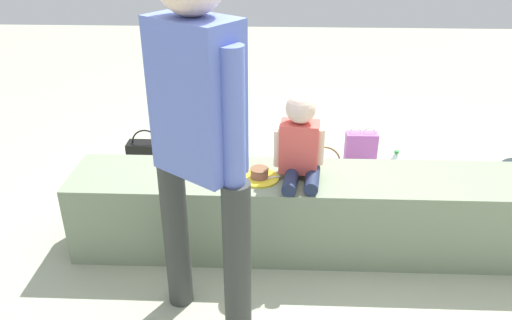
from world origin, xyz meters
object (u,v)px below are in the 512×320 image
(water_bottle_near_gift, at_px, (207,186))
(gift_bag, at_px, (361,148))
(party_cup_red, at_px, (467,196))
(cake_plate, at_px, (259,175))
(water_bottle_far_side, at_px, (395,166))
(handbag_black_leather, at_px, (147,156))
(adult_standing, at_px, (198,123))
(child_seated, at_px, (300,143))
(handbag_brown_canvas, at_px, (322,177))

(water_bottle_near_gift, bearing_deg, gift_bag, 26.57)
(water_bottle_near_gift, height_order, party_cup_red, water_bottle_near_gift)
(cake_plate, xyz_separation_m, water_bottle_far_side, (0.97, 0.89, -0.39))
(water_bottle_near_gift, relative_size, handbag_black_leather, 0.59)
(adult_standing, xyz_separation_m, party_cup_red, (1.63, 1.13, -0.99))
(child_seated, distance_m, water_bottle_near_gift, 1.01)
(handbag_black_leather, relative_size, handbag_brown_canvas, 0.89)
(adult_standing, xyz_separation_m, cake_plate, (0.23, 0.57, -0.55))
(adult_standing, distance_m, gift_bag, 2.17)
(adult_standing, bearing_deg, child_seated, 52.80)
(gift_bag, distance_m, water_bottle_far_side, 0.33)
(adult_standing, height_order, gift_bag, adult_standing)
(water_bottle_near_gift, relative_size, water_bottle_far_side, 0.84)
(child_seated, xyz_separation_m, cake_plate, (-0.22, -0.03, -0.19))
(water_bottle_far_side, bearing_deg, child_seated, -131.01)
(water_bottle_far_side, relative_size, handbag_brown_canvas, 0.63)
(water_bottle_near_gift, bearing_deg, water_bottle_far_side, 13.33)
(gift_bag, height_order, party_cup_red, gift_bag)
(gift_bag, distance_m, water_bottle_near_gift, 1.27)
(water_bottle_near_gift, xyz_separation_m, handbag_brown_canvas, (0.80, 0.08, 0.05))
(child_seated, distance_m, water_bottle_far_side, 1.29)
(water_bottle_near_gift, xyz_separation_m, party_cup_red, (1.78, -0.00, -0.03))
(gift_bag, relative_size, party_cup_red, 2.74)
(cake_plate, height_order, handbag_black_leather, cake_plate)
(gift_bag, xyz_separation_m, handbag_black_leather, (-1.65, -0.17, -0.01))
(adult_standing, distance_m, water_bottle_near_gift, 1.50)
(cake_plate, distance_m, party_cup_red, 1.57)
(child_seated, xyz_separation_m, adult_standing, (-0.45, -0.59, 0.36))
(handbag_brown_canvas, bearing_deg, water_bottle_near_gift, -174.60)
(child_seated, height_order, water_bottle_near_gift, child_seated)
(party_cup_red, bearing_deg, water_bottle_near_gift, 179.85)
(cake_plate, relative_size, water_bottle_far_side, 0.95)
(child_seated, distance_m, cake_plate, 0.29)
(gift_bag, height_order, water_bottle_near_gift, gift_bag)
(water_bottle_near_gift, relative_size, handbag_brown_canvas, 0.52)
(adult_standing, height_order, water_bottle_near_gift, adult_standing)
(cake_plate, bearing_deg, handbag_brown_canvas, 57.32)
(party_cup_red, relative_size, handbag_black_leather, 0.34)
(gift_bag, relative_size, water_bottle_near_gift, 1.57)
(handbag_brown_canvas, bearing_deg, cake_plate, -122.68)
(handbag_black_leather, bearing_deg, gift_bag, 5.87)
(party_cup_red, xyz_separation_m, handbag_brown_canvas, (-0.98, 0.08, 0.08))
(water_bottle_near_gift, bearing_deg, handbag_black_leather, 142.12)
(child_seated, relative_size, cake_plate, 2.16)
(water_bottle_near_gift, bearing_deg, cake_plate, -56.43)
(cake_plate, distance_m, handbag_black_leather, 1.37)
(water_bottle_far_side, distance_m, handbag_brown_canvas, 0.61)
(child_seated, height_order, cake_plate, child_seated)
(adult_standing, relative_size, water_bottle_near_gift, 8.81)
(adult_standing, xyz_separation_m, handbag_black_leather, (-0.66, 1.54, -0.93))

